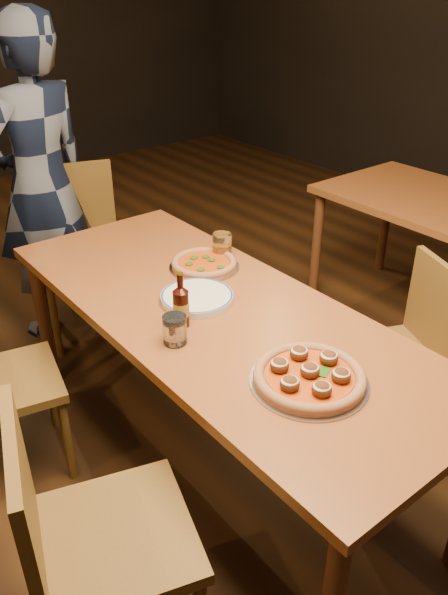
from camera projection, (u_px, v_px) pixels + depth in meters
ground at (217, 455)px, 2.55m from camera, size 9.00×9.00×0.00m
table_main at (216, 325)px, 2.21m from camera, size 0.80×2.00×0.75m
chair_main_nw at (114, 536)px, 1.63m from camera, size 0.55×0.55×0.95m
chair_main_sw at (6, 382)px, 2.30m from camera, size 0.49×0.49×0.88m
chair_main_e at (390, 358)px, 2.43m from camera, size 0.54×0.54×0.88m
chair_end at (82, 255)px, 3.18m from camera, size 0.59×0.59×0.99m
pizza_meatball at (309, 376)px, 1.77m from camera, size 0.37×0.37×0.07m
pizza_margherita at (204, 264)px, 2.47m from camera, size 0.30×0.30×0.04m
plate_stack at (197, 298)px, 2.22m from camera, size 0.28×0.28×0.03m
beer_bottle at (181, 307)px, 2.04m from camera, size 0.06×0.06×0.20m
water_glass at (175, 330)px, 1.96m from camera, size 0.08×0.08×0.10m
amber_glass at (222, 245)px, 2.55m from camera, size 0.09×0.09×0.11m
diner at (41, 186)px, 3.06m from camera, size 0.71×0.54×1.73m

